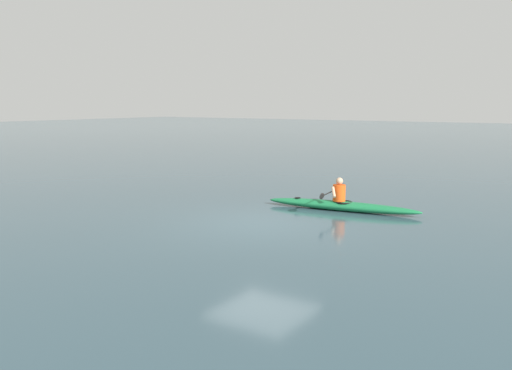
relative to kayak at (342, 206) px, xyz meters
name	(u,v)px	position (x,y,z in m)	size (l,w,h in m)	color
ground_plane	(264,223)	(1.02, 2.72, -0.14)	(160.00, 160.00, 0.00)	#334C56
kayak	(342,206)	(0.00, 0.00, 0.00)	(4.74, 1.18, 0.28)	#19723F
kayaker	(339,191)	(0.10, 0.01, 0.43)	(0.57, 2.37, 0.71)	#E04C14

